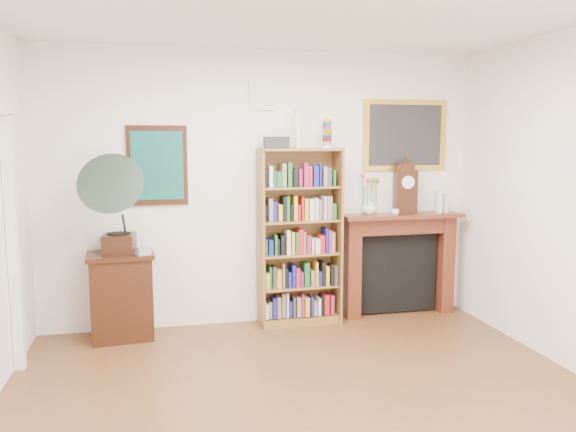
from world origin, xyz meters
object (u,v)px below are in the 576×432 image
object	(u,v)px
fireplace	(399,255)
gramophone	(116,198)
mantel_clock	(405,189)
bottle_left	(440,202)
teacup	(395,212)
flower_vase	(369,207)
side_cabinet	(122,296)
bottle_right	(446,203)
cd_stack	(143,251)
bookshelf	(300,227)

from	to	relation	value
fireplace	gramophone	distance (m)	3.00
mantel_clock	bottle_left	xyz separation A→B (m)	(0.37, -0.07, -0.14)
teacup	fireplace	bearing A→B (deg)	50.19
flower_vase	teacup	size ratio (longest dim) A/B	2.02
side_cabinet	bottle_right	xyz separation A→B (m)	(3.41, 0.09, 0.80)
side_cabinet	fireplace	bearing A→B (deg)	-2.01
flower_vase	bottle_right	xyz separation A→B (m)	(0.87, -0.03, 0.02)
side_cabinet	bottle_left	world-z (taller)	bottle_left
cd_stack	flower_vase	xyz separation A→B (m)	(2.33, 0.25, 0.32)
gramophone	bottle_right	distance (m)	3.43
teacup	bottle_right	xyz separation A→B (m)	(0.62, 0.08, 0.07)
mantel_clock	bottle_right	xyz separation A→B (m)	(0.46, -0.04, -0.16)
bottle_left	bottle_right	bearing A→B (deg)	18.97
fireplace	cd_stack	bearing A→B (deg)	-175.02
cd_stack	bottle_right	world-z (taller)	bottle_right
fireplace	mantel_clock	world-z (taller)	mantel_clock
mantel_clock	bottle_right	world-z (taller)	mantel_clock
fireplace	teacup	distance (m)	0.52
flower_vase	teacup	distance (m)	0.28
teacup	bottle_left	bearing A→B (deg)	5.27
gramophone	teacup	size ratio (longest dim) A/B	11.99
side_cabinet	cd_stack	bearing A→B (deg)	-35.47
cd_stack	mantel_clock	xyz separation A→B (m)	(2.73, 0.26, 0.50)
cd_stack	bottle_left	world-z (taller)	bottle_left
gramophone	teacup	world-z (taller)	gramophone
bookshelf	mantel_clock	xyz separation A→B (m)	(1.18, 0.06, 0.36)
mantel_clock	bottle_right	bearing A→B (deg)	1.28
bookshelf	teacup	size ratio (longest dim) A/B	26.50
mantel_clock	bottle_left	size ratio (longest dim) A/B	2.25
cd_stack	teacup	distance (m)	2.59
bottle_right	cd_stack	bearing A→B (deg)	-176.02
bottle_right	side_cabinet	bearing A→B (deg)	-178.42
gramophone	bookshelf	bearing A→B (deg)	11.50
bookshelf	bottle_right	bearing A→B (deg)	-2.73
side_cabinet	cd_stack	world-z (taller)	cd_stack
bottle_left	bookshelf	bearing A→B (deg)	179.59
fireplace	mantel_clock	size ratio (longest dim) A/B	2.46
bookshelf	teacup	bearing A→B (deg)	-6.82
mantel_clock	teacup	size ratio (longest dim) A/B	6.85
teacup	gramophone	bearing A→B (deg)	-177.11
gramophone	bottle_right	size ratio (longest dim) A/B	4.73
fireplace	flower_vase	size ratio (longest dim) A/B	8.34
teacup	bottle_left	world-z (taller)	bottle_left
gramophone	side_cabinet	bearing A→B (deg)	92.05
teacup	cd_stack	bearing A→B (deg)	-176.86
fireplace	gramophone	bearing A→B (deg)	-175.46
mantel_clock	gramophone	bearing A→B (deg)	-169.13
fireplace	bottle_left	distance (m)	0.72
flower_vase	bottle_right	size ratio (longest dim) A/B	0.80
bookshelf	gramophone	world-z (taller)	bookshelf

